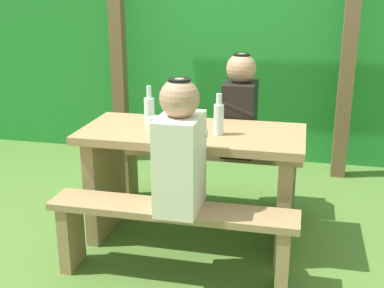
# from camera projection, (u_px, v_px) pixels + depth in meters

# --- Properties ---
(ground_plane) EXTENTS (12.00, 12.00, 0.00)m
(ground_plane) POSITION_uv_depth(u_px,v_px,m) (192.00, 237.00, 3.36)
(ground_plane) COLOR #4F742F
(hedge_backdrop) EXTENTS (6.40, 0.61, 2.25)m
(hedge_backdrop) POSITION_uv_depth(u_px,v_px,m) (237.00, 37.00, 4.87)
(hedge_backdrop) COLOR #24832E
(hedge_backdrop) RESTS_ON ground_plane
(pergola_post_left) EXTENTS (0.12, 0.12, 2.19)m
(pergola_post_left) POSITION_uv_depth(u_px,v_px,m) (118.00, 45.00, 4.54)
(pergola_post_left) COLOR brown
(pergola_post_left) RESTS_ON ground_plane
(pergola_post_right) EXTENTS (0.12, 0.12, 2.19)m
(pergola_post_right) POSITION_uv_depth(u_px,v_px,m) (349.00, 51.00, 4.11)
(pergola_post_right) COLOR brown
(pergola_post_right) RESTS_ON ground_plane
(picnic_table) EXTENTS (1.40, 0.64, 0.75)m
(picnic_table) POSITION_uv_depth(u_px,v_px,m) (192.00, 166.00, 3.21)
(picnic_table) COLOR #9E7A51
(picnic_table) RESTS_ON ground_plane
(bench_near) EXTENTS (1.40, 0.24, 0.45)m
(bench_near) POSITION_uv_depth(u_px,v_px,m) (172.00, 228.00, 2.79)
(bench_near) COLOR #9E7A51
(bench_near) RESTS_ON ground_plane
(bench_far) EXTENTS (1.40, 0.24, 0.45)m
(bench_far) POSITION_uv_depth(u_px,v_px,m) (207.00, 166.00, 3.73)
(bench_far) COLOR #9E7A51
(bench_far) RESTS_ON ground_plane
(person_white_shirt) EXTENTS (0.25, 0.35, 0.72)m
(person_white_shirt) POSITION_uv_depth(u_px,v_px,m) (180.00, 150.00, 2.64)
(person_white_shirt) COLOR silver
(person_white_shirt) RESTS_ON bench_near
(person_black_coat) EXTENTS (0.25, 0.35, 0.72)m
(person_black_coat) POSITION_uv_depth(u_px,v_px,m) (240.00, 108.00, 3.54)
(person_black_coat) COLOR black
(person_black_coat) RESTS_ON bench_far
(drinking_glass) EXTENTS (0.07, 0.07, 0.08)m
(drinking_glass) POSITION_uv_depth(u_px,v_px,m) (153.00, 124.00, 3.12)
(drinking_glass) COLOR silver
(drinking_glass) RESTS_ON picnic_table
(bottle_left) EXTENTS (0.07, 0.07, 0.26)m
(bottle_left) POSITION_uv_depth(u_px,v_px,m) (149.00, 110.00, 3.21)
(bottle_left) COLOR silver
(bottle_left) RESTS_ON picnic_table
(bottle_right) EXTENTS (0.06, 0.06, 0.25)m
(bottle_right) POSITION_uv_depth(u_px,v_px,m) (219.00, 118.00, 3.01)
(bottle_right) COLOR silver
(bottle_right) RESTS_ON picnic_table
(bottle_center) EXTENTS (0.07, 0.07, 0.25)m
(bottle_center) POSITION_uv_depth(u_px,v_px,m) (169.00, 112.00, 3.17)
(bottle_center) COLOR silver
(bottle_center) RESTS_ON picnic_table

